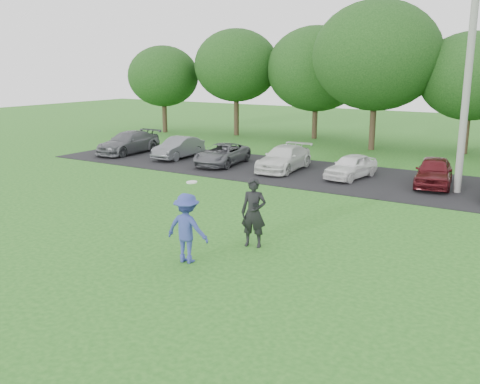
% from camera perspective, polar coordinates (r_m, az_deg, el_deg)
% --- Properties ---
extents(ground, '(100.00, 100.00, 0.00)m').
position_cam_1_polar(ground, '(13.56, -7.95, -8.29)').
color(ground, '#23621C').
rests_on(ground, ground).
extents(parking_lot, '(32.00, 6.50, 0.03)m').
position_cam_1_polar(parking_lot, '(24.54, 11.85, 1.46)').
color(parking_lot, black).
rests_on(parking_lot, ground).
extents(utility_pole, '(0.28, 0.28, 9.85)m').
position_cam_1_polar(utility_pole, '(22.47, 23.24, 12.22)').
color(utility_pole, gray).
rests_on(utility_pole, ground).
extents(frisbee_player, '(1.24, 0.80, 2.18)m').
position_cam_1_polar(frisbee_player, '(13.78, -5.68, -3.85)').
color(frisbee_player, '#354197').
rests_on(frisbee_player, ground).
extents(camera_bystander, '(0.81, 0.64, 1.96)m').
position_cam_1_polar(camera_bystander, '(14.87, 1.46, -2.21)').
color(camera_bystander, black).
rests_on(camera_bystander, ground).
extents(parked_cars, '(28.27, 4.51, 1.23)m').
position_cam_1_polar(parked_cars, '(24.53, 10.59, 2.93)').
color(parked_cars, '#595B61').
rests_on(parked_cars, parking_lot).
extents(tree_row, '(42.39, 9.85, 8.64)m').
position_cam_1_polar(tree_row, '(33.03, 20.88, 12.45)').
color(tree_row, '#38281C').
rests_on(tree_row, ground).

